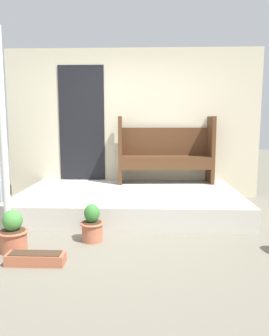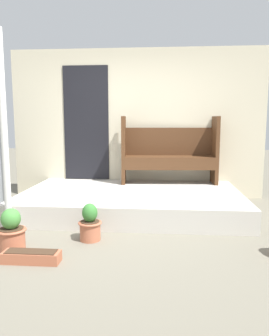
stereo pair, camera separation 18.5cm
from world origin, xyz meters
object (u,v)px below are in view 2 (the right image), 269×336
(support_post, at_px, (4,134))
(flower_pot_left, at_px, (12,232))
(planter_box_rect, at_px, (31,257))
(bench, at_px, (169,150))
(flower_pot_middle, at_px, (90,224))

(support_post, height_order, flower_pot_left, support_post)
(support_post, bearing_deg, planter_box_rect, -53.60)
(support_post, distance_m, bench, 2.71)
(flower_pot_middle, bearing_deg, bench, 65.08)
(bench, height_order, flower_pot_middle, bench)
(support_post, height_order, flower_pot_middle, support_post)
(flower_pot_left, distance_m, flower_pot_middle, 0.84)
(flower_pot_left, distance_m, planter_box_rect, 0.47)
(flower_pot_left, height_order, flower_pot_middle, flower_pot_left)
(planter_box_rect, bearing_deg, support_post, 126.40)
(flower_pot_left, relative_size, flower_pot_middle, 1.03)
(support_post, bearing_deg, flower_pot_middle, -11.16)
(bench, xyz_separation_m, flower_pot_middle, (-0.93, -2.01, -0.67))
(flower_pot_middle, bearing_deg, planter_box_rect, -124.59)
(support_post, xyz_separation_m, planter_box_rect, (0.62, -0.85, -1.15))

